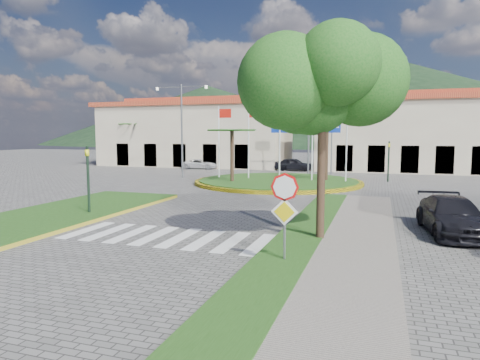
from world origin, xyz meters
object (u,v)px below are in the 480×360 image
(white_van, at_px, (200,164))
(stop_sign, at_px, (285,203))
(car_dark_b, at_px, (333,166))
(roundabout_island, at_px, (278,181))
(car_dark_a, at_px, (294,164))
(deciduous_tree, at_px, (323,91))
(car_side_right, at_px, (452,216))

(white_van, bearing_deg, stop_sign, -160.45)
(car_dark_b, bearing_deg, stop_sign, 169.17)
(roundabout_island, distance_m, white_van, 15.81)
(car_dark_a, relative_size, car_dark_b, 1.20)
(roundabout_island, distance_m, car_dark_a, 12.11)
(car_dark_a, bearing_deg, stop_sign, -169.72)
(deciduous_tree, distance_m, car_side_right, 6.96)
(deciduous_tree, distance_m, car_dark_b, 29.95)
(roundabout_island, bearing_deg, car_dark_b, 77.28)
(roundabout_island, height_order, white_van, roundabout_island)
(deciduous_tree, height_order, car_dark_b, deciduous_tree)
(stop_sign, distance_m, white_van, 35.09)
(stop_sign, distance_m, car_side_right, 7.84)
(car_dark_b, relative_size, car_side_right, 0.68)
(white_van, relative_size, car_dark_a, 0.99)
(car_dark_a, height_order, car_side_right, car_side_right)
(roundabout_island, bearing_deg, white_van, 135.56)
(car_side_right, bearing_deg, stop_sign, -138.05)
(white_van, relative_size, car_side_right, 0.81)
(deciduous_tree, bearing_deg, car_side_right, 31.51)
(stop_sign, relative_size, car_dark_b, 0.82)
(car_dark_a, xyz_separation_m, car_dark_b, (3.95, 0.42, -0.13))
(stop_sign, distance_m, deciduous_tree, 4.59)
(car_side_right, bearing_deg, roundabout_island, 118.60)
(white_van, distance_m, car_dark_a, 10.20)
(deciduous_tree, bearing_deg, roundabout_island, 107.91)
(car_dark_b, xyz_separation_m, car_side_right, (7.22, -26.69, 0.15))
(white_van, xyz_separation_m, car_dark_a, (10.15, 0.98, 0.13))
(roundabout_island, xyz_separation_m, car_dark_a, (-1.14, 12.05, 0.49))
(roundabout_island, relative_size, car_dark_a, 3.26)
(car_side_right, bearing_deg, car_dark_a, 106.43)
(stop_sign, bearing_deg, car_dark_b, 93.66)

